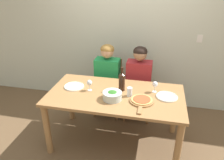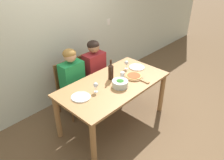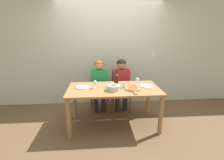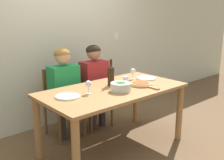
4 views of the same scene
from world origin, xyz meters
The scene contains 15 objects.
ground_plane centered at (0.00, 0.00, 0.00)m, with size 40.00×40.00×0.00m, color brown.
back_wall centered at (0.00, 1.20, 1.35)m, with size 10.00×0.06×2.70m.
dining_table centered at (0.00, 0.00, 0.66)m, with size 1.73×0.91×0.77m.
chair_left centered at (-0.27, 0.77, 0.49)m, with size 0.42×0.42×0.92m.
chair_right centered at (0.23, 0.77, 0.49)m, with size 0.42×0.42×0.92m.
person_woman centered at (-0.27, 0.66, 0.73)m, with size 0.47×0.51×1.21m.
person_man centered at (0.23, 0.66, 0.73)m, with size 0.47×0.51×1.21m.
wine_bottle centered at (0.06, 0.12, 0.91)m, with size 0.08×0.08×0.33m.
broccoli_bowl centered at (-0.01, -0.14, 0.82)m, with size 0.24×0.24×0.11m.
dinner_plate_left centered at (-0.59, 0.07, 0.78)m, with size 0.27×0.27×0.02m.
dinner_plate_right centered at (0.64, 0.06, 0.78)m, with size 0.27×0.27×0.02m.
pizza_on_board centered at (0.35, -0.12, 0.79)m, with size 0.29×0.43×0.04m.
wine_glass_left centered at (-0.35, 0.02, 0.88)m, with size 0.07×0.07×0.15m.
wine_glass_right centered at (0.48, 0.16, 0.88)m, with size 0.07×0.07×0.15m.
water_tumbler centered at (0.18, -0.02, 0.83)m, with size 0.07×0.07×0.12m.
Camera 3 is at (-0.28, -3.13, 1.81)m, focal length 28.00 mm.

